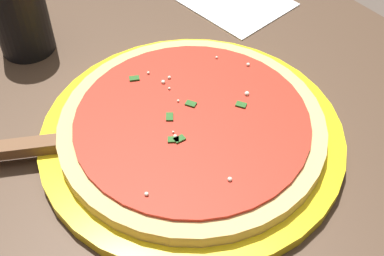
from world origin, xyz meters
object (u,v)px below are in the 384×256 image
object	(u,v)px
serving_plate	(192,136)
napkin_folded_right	(236,2)
pizza_server	(44,146)
cup_tall_drink	(21,18)
pizza	(192,125)

from	to	relation	value
serving_plate	napkin_folded_right	world-z (taller)	serving_plate
serving_plate	napkin_folded_right	bearing A→B (deg)	129.30
serving_plate	pizza_server	bearing A→B (deg)	-117.78
cup_tall_drink	serving_plate	bearing A→B (deg)	15.49
napkin_folded_right	pizza	bearing A→B (deg)	-50.71
pizza_server	napkin_folded_right	distance (m)	0.39
cup_tall_drink	pizza	bearing A→B (deg)	15.49
pizza_server	cup_tall_drink	xyz separation A→B (m)	(-0.20, 0.07, 0.03)
serving_plate	pizza_server	world-z (taller)	pizza_server
pizza	cup_tall_drink	bearing A→B (deg)	-164.51
cup_tall_drink	napkin_folded_right	world-z (taller)	cup_tall_drink
pizza	cup_tall_drink	distance (m)	0.29
pizza	napkin_folded_right	size ratio (longest dim) A/B	2.08
napkin_folded_right	cup_tall_drink	bearing A→B (deg)	-106.19
pizza	pizza_server	distance (m)	0.17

